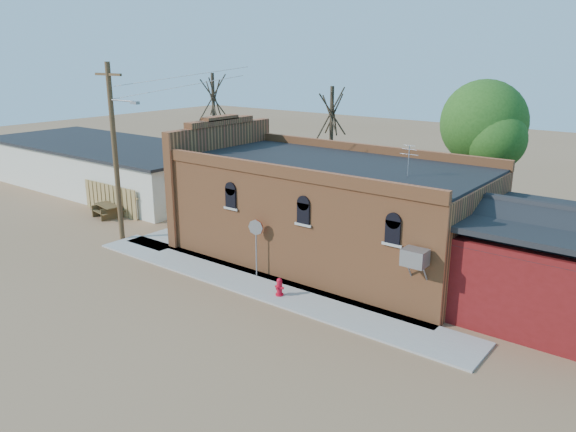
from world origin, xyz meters
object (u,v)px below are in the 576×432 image
Objects in this scene: brick_bar at (324,210)px; trash_barrel at (196,229)px; picnic_table at (108,209)px; utility_pole at (115,149)px; fire_hydrant at (279,287)px; stop_sign at (256,233)px.

trash_barrel is at bearing -165.76° from brick_bar.
brick_bar reaches higher than picnic_table.
brick_bar is at bearing 14.24° from trash_barrel.
utility_pole is (-9.79, -4.29, 2.43)m from brick_bar.
trash_barrel is 0.37× the size of picnic_table.
utility_pole is at bearing -15.66° from picnic_table.
brick_bar is 8.06× the size of picnic_table.
brick_bar is at bearing 19.55° from picnic_table.
fire_hydrant is at bearing -3.31° from utility_pole.
stop_sign reaches higher than trash_barrel.
trash_barrel is at bearing 135.82° from fire_hydrant.
fire_hydrant is at bearing -76.10° from brick_bar.
utility_pole is 9.34m from stop_sign.
utility_pole is at bearing -167.31° from stop_sign.
utility_pole is 4.42× the size of picnic_table.
utility_pole is at bearing -156.31° from brick_bar.
stop_sign is (-2.09, 1.03, 1.59)m from fire_hydrant.
brick_bar reaches higher than trash_barrel.
picnic_table is at bearing -170.64° from brick_bar.
stop_sign reaches higher than picnic_table.
trash_barrel is (2.84, 2.53, -4.31)m from utility_pole.
stop_sign is at bearing 3.16° from picnic_table.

